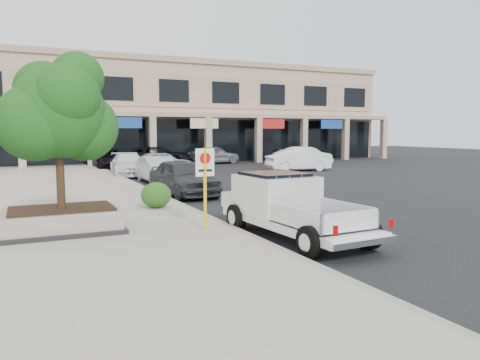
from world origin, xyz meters
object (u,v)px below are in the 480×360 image
planter (62,220)px  curb_car_b (159,170)px  curb_car_d (111,159)px  lot_car_d (158,156)px  lot_car_c (301,156)px  lot_car_f (305,156)px  lot_car_a (162,162)px  lot_car_e (214,155)px  curb_car_a (183,177)px  no_parking_sign (205,177)px  curb_car_c (128,164)px  pickup_truck (295,207)px  lot_car_b (298,160)px  planter_tree (63,113)px

planter → curb_car_b: curb_car_b is taller
curb_car_d → lot_car_d: bearing=18.4°
lot_car_c → lot_car_f: size_ratio=1.05×
lot_car_a → lot_car_e: size_ratio=0.92×
curb_car_a → lot_car_c: bearing=38.7°
no_parking_sign → lot_car_d: (5.84, 26.48, -0.82)m
no_parking_sign → curb_car_c: no_parking_sign is taller
no_parking_sign → lot_car_e: size_ratio=0.48×
pickup_truck → curb_car_c: size_ratio=1.09×
pickup_truck → lot_car_d: pickup_truck is taller
lot_car_c → lot_car_e: (-6.55, 4.12, 0.07)m
curb_car_d → lot_car_d: size_ratio=0.93×
no_parking_sign → curb_car_a: 8.30m
pickup_truck → lot_car_b: 21.87m
curb_car_b → lot_car_c: 17.59m
lot_car_f → planter_tree: bearing=122.9°
lot_car_e → lot_car_f: bearing=-146.9°
no_parking_sign → curb_car_a: (1.98, 8.02, -0.80)m
pickup_truck → lot_car_c: bearing=53.7°
curb_car_d → lot_car_e: (9.26, 1.59, 0.06)m
pickup_truck → no_parking_sign: bearing=140.3°
curb_car_c → curb_car_d: 6.41m
planter_tree → lot_car_f: 28.10m
no_parking_sign → curb_car_b: (2.32, 13.49, -0.88)m
lot_car_c → curb_car_a: bearing=137.2°
curb_car_a → lot_car_f: bearing=36.3°
pickup_truck → lot_car_b: size_ratio=1.18×
curb_car_b → lot_car_d: 13.45m
planter → lot_car_a: bearing=66.6°
lot_car_b → lot_car_c: bearing=-27.7°
curb_car_a → lot_car_e: (8.93, 18.55, -0.02)m
no_parking_sign → curb_car_c: 18.67m
lot_car_b → planter: bearing=138.3°
lot_car_a → lot_car_d: lot_car_d is taller
lot_car_b → curb_car_c: bearing=89.0°
lot_car_f → curb_car_a: bearing=120.2°
no_parking_sign → curb_car_b: size_ratio=0.51×
curb_car_a → curb_car_b: bearing=82.1°
no_parking_sign → lot_car_d: 27.13m
pickup_truck → lot_car_b: pickup_truck is taller
lot_car_e → lot_car_a: bearing=122.5°
curb_car_b → lot_car_f: bearing=25.1°
curb_car_a → no_parking_sign: bearing=-108.2°
planter_tree → curb_car_d: (5.21, 23.44, -2.66)m
planter → curb_car_a: bearing=49.4°
lot_car_b → lot_car_c: size_ratio=0.91×
planter → lot_car_b: bearing=41.8°
curb_car_a → lot_car_a: (2.41, 12.11, -0.08)m
lot_car_a → lot_car_f: 12.42m
curb_car_a → curb_car_c: curb_car_a is taller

